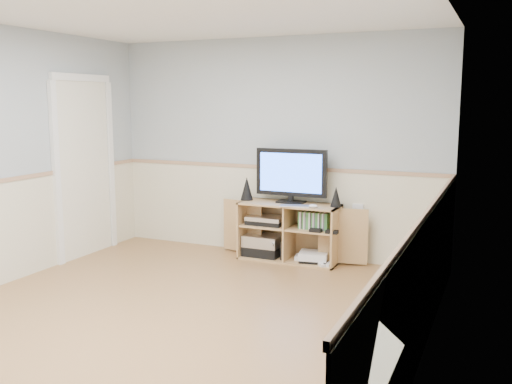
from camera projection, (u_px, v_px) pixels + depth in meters
room at (172, 170)px, 4.69m from camera, size 4.04×4.54×2.54m
media_cabinet at (291, 230)px, 6.45m from camera, size 1.74×0.42×0.65m
monitor at (291, 174)px, 6.34m from camera, size 0.82×0.18×0.61m
speaker_left at (247, 189)px, 6.56m from camera, size 0.14×0.14×0.27m
speaker_right at (336, 197)px, 6.14m from camera, size 0.12×0.12×0.22m
keyboard at (295, 206)px, 6.18m from camera, size 0.34×0.21×0.01m
mouse at (313, 206)px, 6.09m from camera, size 0.10×0.07×0.04m
av_components at (264, 239)px, 6.54m from camera, size 0.51×0.31×0.47m
game_consoles at (313, 257)px, 6.32m from camera, size 0.46×0.31×0.11m
game_cases at (314, 221)px, 6.24m from camera, size 0.33×0.13×0.19m
wall_outlet at (358, 209)px, 6.27m from camera, size 0.12×0.03×0.12m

